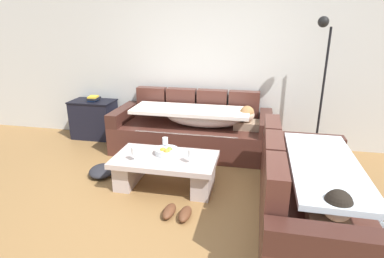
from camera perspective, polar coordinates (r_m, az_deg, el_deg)
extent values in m
plane|color=olive|center=(3.47, -3.13, -14.07)|extent=(14.00, 14.00, 0.00)
cube|color=beige|center=(5.05, 3.07, 12.68)|extent=(9.00, 0.10, 2.70)
cube|color=#4C2720|center=(4.81, -0.08, -1.58)|extent=(2.34, 0.92, 0.42)
cube|color=#4C2720|center=(5.23, -7.21, 4.97)|extent=(0.47, 0.16, 0.46)
cube|color=#4C2720|center=(5.09, -1.91, 4.73)|extent=(0.47, 0.16, 0.46)
cube|color=#4C2720|center=(5.00, 3.63, 4.44)|extent=(0.47, 0.16, 0.46)
cube|color=#4C2720|center=(4.95, 9.32, 4.10)|extent=(0.47, 0.16, 0.46)
cube|color=#3C1F19|center=(5.04, -12.19, 2.65)|extent=(0.18, 0.92, 0.20)
cube|color=#3C1F19|center=(4.62, 13.15, 1.10)|extent=(0.18, 0.92, 0.20)
cube|color=gray|center=(4.62, 9.77, 0.76)|extent=(0.36, 0.28, 0.11)
sphere|color=beige|center=(4.54, 9.86, 2.53)|extent=(0.21, 0.21, 0.21)
sphere|color=#9E7042|center=(4.53, 9.88, 2.89)|extent=(0.20, 0.20, 0.20)
ellipsoid|color=silver|center=(4.62, 2.11, 2.11)|extent=(1.10, 0.44, 0.28)
cube|color=silver|center=(4.61, -0.26, 3.38)|extent=(1.70, 0.60, 0.05)
cube|color=silver|center=(4.40, -1.28, -3.27)|extent=(1.44, 0.04, 0.38)
cube|color=#4C2720|center=(3.29, 20.51, -13.13)|extent=(0.92, 2.03, 0.42)
cube|color=#4C2720|center=(2.54, 14.69, -10.86)|extent=(0.16, 0.52, 0.46)
cube|color=#4C2720|center=(3.04, 14.34, -5.74)|extent=(0.16, 0.52, 0.46)
cube|color=#4C2720|center=(3.56, 14.09, -2.09)|extent=(0.16, 0.52, 0.46)
cube|color=#3C1F19|center=(2.36, 24.45, -18.34)|extent=(0.92, 0.18, 0.20)
cube|color=#3C1F19|center=(3.98, 19.29, -2.34)|extent=(0.92, 0.18, 0.20)
cube|color=gray|center=(2.60, 23.34, -15.62)|extent=(0.28, 0.36, 0.11)
sphere|color=beige|center=(2.53, 24.72, -12.61)|extent=(0.21, 0.21, 0.21)
sphere|color=black|center=(2.52, 24.81, -12.02)|extent=(0.20, 0.20, 0.20)
ellipsoid|color=silver|center=(3.10, 22.24, -7.96)|extent=(0.44, 1.10, 0.28)
cube|color=silver|center=(3.09, 22.73, -6.03)|extent=(0.60, 1.54, 0.05)
cube|color=silver|center=(3.38, 28.12, -12.94)|extent=(0.04, 1.31, 0.38)
cube|color=#BCADA9|center=(3.74, -4.86, -5.47)|extent=(1.20, 0.68, 0.06)
cube|color=#BCADA9|center=(3.97, -11.21, -7.32)|extent=(0.20, 0.54, 0.32)
cube|color=#BCADA9|center=(3.73, 2.09, -8.76)|extent=(0.20, 0.54, 0.32)
cylinder|color=silver|center=(3.80, -4.62, -4.03)|extent=(0.28, 0.28, 0.07)
sphere|color=orange|center=(3.75, -5.25, -3.90)|extent=(0.08, 0.08, 0.08)
sphere|color=orange|center=(3.71, -4.58, -4.18)|extent=(0.08, 0.08, 0.08)
sphere|color=olive|center=(3.76, -4.10, -3.83)|extent=(0.08, 0.08, 0.08)
cylinder|color=silver|center=(3.68, -10.25, -5.58)|extent=(0.06, 0.06, 0.01)
cylinder|color=silver|center=(3.66, -10.29, -5.00)|extent=(0.01, 0.01, 0.07)
cylinder|color=silver|center=(3.63, -10.36, -3.85)|extent=(0.07, 0.07, 0.08)
cylinder|color=silver|center=(3.56, -0.29, -6.09)|extent=(0.06, 0.06, 0.01)
cylinder|color=silver|center=(3.55, -0.29, -5.49)|extent=(0.01, 0.01, 0.07)
cylinder|color=silver|center=(3.52, -0.29, -4.30)|extent=(0.07, 0.07, 0.08)
cylinder|color=silver|center=(3.92, -4.80, -3.78)|extent=(0.06, 0.06, 0.01)
cylinder|color=silver|center=(3.90, -4.82, -3.23)|extent=(0.01, 0.01, 0.07)
cylinder|color=silver|center=(3.88, -4.85, -2.13)|extent=(0.07, 0.07, 0.08)
cube|color=white|center=(3.76, -0.25, -4.67)|extent=(0.30, 0.23, 0.01)
cube|color=black|center=(5.60, -17.18, 1.60)|extent=(0.70, 0.42, 0.62)
cube|color=black|center=(5.52, -17.49, 4.78)|extent=(0.72, 0.44, 0.02)
cube|color=#2D569E|center=(5.50, -17.36, 4.98)|extent=(0.13, 0.16, 0.02)
cube|color=black|center=(5.49, -17.23, 5.25)|extent=(0.16, 0.22, 0.03)
cube|color=gold|center=(5.49, -17.38, 5.54)|extent=(0.15, 0.18, 0.03)
cylinder|color=black|center=(5.03, 21.09, -4.42)|extent=(0.28, 0.28, 0.02)
cylinder|color=black|center=(4.77, 22.36, 5.71)|extent=(0.03, 0.03, 1.80)
sphere|color=black|center=(4.55, 22.57, 17.39)|extent=(0.14, 0.14, 0.14)
ellipsoid|color=#59331E|center=(3.35, -4.12, -14.53)|extent=(0.13, 0.27, 0.09)
ellipsoid|color=#59331E|center=(3.30, -1.25, -15.03)|extent=(0.13, 0.27, 0.09)
ellipsoid|color=#232328|center=(4.27, -15.91, -7.26)|extent=(0.41, 0.47, 0.12)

